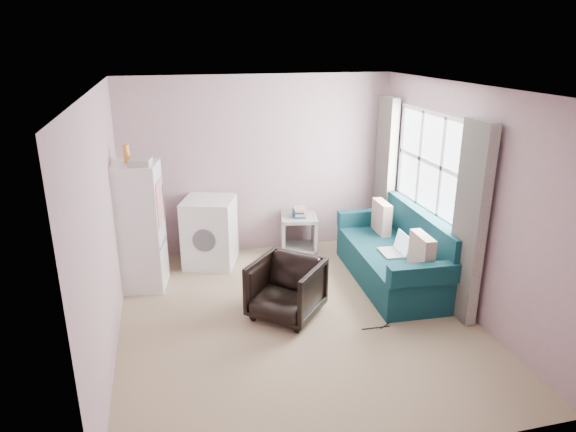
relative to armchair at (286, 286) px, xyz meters
name	(u,v)px	position (x,y,z in m)	size (l,w,h in m)	color
room	(299,211)	(0.12, -0.09, 0.89)	(3.84, 4.24, 2.54)	#9A8465
armchair	(286,286)	(0.00, 0.00, 0.00)	(0.71, 0.66, 0.73)	black
fridge	(139,226)	(-1.55, 1.14, 0.43)	(0.63, 0.62, 1.79)	silver
washing_machine	(210,230)	(-0.67, 1.63, 0.12)	(0.83, 0.83, 0.92)	silver
side_table	(299,231)	(0.61, 1.72, -0.04)	(0.59, 0.59, 0.68)	gray
sofa	(399,257)	(1.59, 0.51, -0.03)	(1.02, 2.07, 0.91)	#0E3840
window_dressing	(421,194)	(1.88, 0.60, 0.74)	(0.17, 2.62, 2.18)	white
floor_cables	(382,325)	(0.96, -0.47, -0.36)	(0.47, 0.18, 0.01)	black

